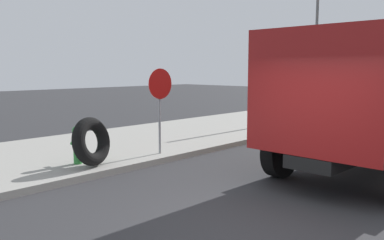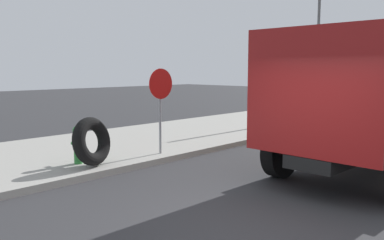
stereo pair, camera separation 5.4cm
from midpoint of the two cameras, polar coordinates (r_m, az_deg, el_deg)
ground_plane at (r=5.94m, az=8.83°, el=-15.53°), size 80.00×80.00×0.00m
sidewalk_curb at (r=10.83m, az=-20.82°, el=-5.05°), size 36.00×5.00×0.15m
fire_hydrant at (r=9.49m, az=-15.69°, el=-3.22°), size 0.21×0.47×0.87m
loose_tire at (r=9.14m, az=-13.82°, el=-2.95°), size 1.18×0.78×1.12m
stop_sign at (r=10.15m, az=-4.32°, el=3.55°), size 0.76×0.08×2.15m
dump_truck_orange at (r=10.00m, az=25.45°, el=2.63°), size 7.06×2.95×3.00m
street_light_pole at (r=18.54m, az=17.43°, el=9.44°), size 0.12×0.12×5.93m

